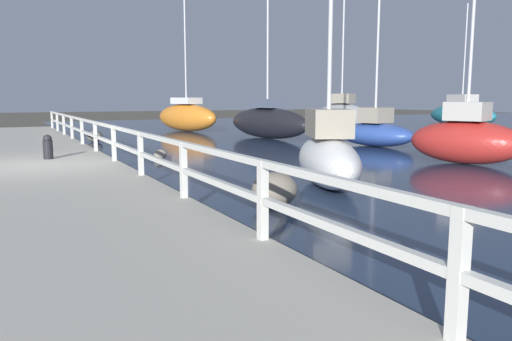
% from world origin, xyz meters
% --- Properties ---
extents(ground_plane, '(120.00, 120.00, 0.00)m').
position_xyz_m(ground_plane, '(0.00, 0.00, 0.00)').
color(ground_plane, '#4C473D').
extents(dock_walkway, '(3.84, 36.00, 0.23)m').
position_xyz_m(dock_walkway, '(0.00, 0.00, 0.12)').
color(dock_walkway, '#B2AD9E').
rests_on(dock_walkway, ground).
extents(railing, '(0.10, 32.50, 0.91)m').
position_xyz_m(railing, '(1.82, -0.00, 0.85)').
color(railing, silver).
rests_on(railing, dock_walkway).
extents(boulder_far_strip, '(0.39, 0.35, 0.30)m').
position_xyz_m(boulder_far_strip, '(3.53, 1.69, 0.15)').
color(boulder_far_strip, gray).
rests_on(boulder_far_strip, ground).
extents(boulder_near_dock, '(0.79, 0.71, 0.59)m').
position_xyz_m(boulder_near_dock, '(3.30, -5.75, 0.30)').
color(boulder_near_dock, slate).
rests_on(boulder_near_dock, ground).
extents(boulder_mid_strip, '(0.65, 0.58, 0.48)m').
position_xyz_m(boulder_mid_strip, '(2.80, 8.80, 0.24)').
color(boulder_mid_strip, '#666056').
rests_on(boulder_mid_strip, ground).
extents(mooring_bollard, '(0.25, 0.25, 0.65)m').
position_xyz_m(mooring_bollard, '(0.35, 1.23, 0.56)').
color(mooring_bollard, black).
rests_on(mooring_bollard, dock_walkway).
extents(sailboat_white, '(2.52, 3.77, 8.01)m').
position_xyz_m(sailboat_white, '(5.29, -4.48, 0.67)').
color(sailboat_white, white).
rests_on(sailboat_white, water_surface).
extents(sailboat_blue, '(2.16, 3.61, 5.55)m').
position_xyz_m(sailboat_blue, '(12.00, 1.89, 0.56)').
color(sailboat_blue, '#2D4C9E').
rests_on(sailboat_blue, water_surface).
extents(sailboat_gray, '(2.28, 3.39, 7.22)m').
position_xyz_m(sailboat_gray, '(15.47, 8.62, 0.90)').
color(sailboat_gray, gray).
rests_on(sailboat_gray, water_surface).
extents(sailboat_teal, '(2.39, 5.91, 7.80)m').
position_xyz_m(sailboat_teal, '(26.22, 10.03, 0.83)').
color(sailboat_teal, '#1E707A').
rests_on(sailboat_teal, water_surface).
extents(sailboat_black, '(1.86, 5.88, 7.58)m').
position_xyz_m(sailboat_black, '(10.21, 7.18, 0.77)').
color(sailboat_black, black).
rests_on(sailboat_black, water_surface).
extents(sailboat_red, '(2.43, 3.41, 8.01)m').
position_xyz_m(sailboat_red, '(10.79, -3.31, 0.73)').
color(sailboat_red, red).
rests_on(sailboat_red, water_surface).
extents(sailboat_orange, '(2.82, 5.17, 7.74)m').
position_xyz_m(sailboat_orange, '(8.64, 13.78, 0.83)').
color(sailboat_orange, orange).
rests_on(sailboat_orange, water_surface).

